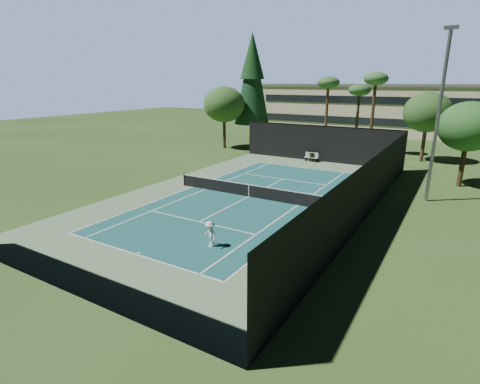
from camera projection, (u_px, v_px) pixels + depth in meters
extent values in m
plane|color=#2E4F1D|center=(249.00, 197.00, 29.21)|extent=(160.00, 160.00, 0.00)
cube|color=#66885F|center=(249.00, 197.00, 29.21)|extent=(18.00, 32.00, 0.01)
cube|color=#1B5859|center=(249.00, 197.00, 29.21)|extent=(10.97, 23.77, 0.01)
cube|color=white|center=(136.00, 254.00, 19.42)|extent=(10.97, 0.10, 0.01)
cube|color=white|center=(305.00, 168.00, 38.99)|extent=(10.97, 0.10, 0.01)
cube|color=white|center=(199.00, 222.00, 23.94)|extent=(8.23, 0.10, 0.01)
cube|color=white|center=(283.00, 179.00, 34.48)|extent=(8.23, 0.10, 0.01)
cube|color=white|center=(193.00, 187.00, 31.90)|extent=(0.10, 23.77, 0.01)
cube|color=white|center=(316.00, 208.00, 26.51)|extent=(0.10, 23.77, 0.01)
cube|color=white|center=(206.00, 189.00, 31.23)|extent=(0.10, 23.77, 0.01)
cube|color=white|center=(298.00, 205.00, 27.18)|extent=(0.10, 23.77, 0.01)
cube|color=white|center=(249.00, 197.00, 29.21)|extent=(0.10, 12.80, 0.01)
cube|color=white|center=(138.00, 253.00, 19.54)|extent=(0.10, 0.30, 0.01)
cube|color=white|center=(304.00, 168.00, 38.87)|extent=(0.10, 0.30, 0.01)
cylinder|color=black|center=(184.00, 179.00, 32.20)|extent=(0.10, 0.10, 1.10)
cylinder|color=black|center=(329.00, 203.00, 25.91)|extent=(0.10, 0.10, 1.10)
cube|color=black|center=(249.00, 191.00, 29.07)|extent=(12.80, 0.02, 0.92)
cube|color=white|center=(249.00, 185.00, 28.93)|extent=(12.80, 0.04, 0.07)
cube|color=white|center=(249.00, 191.00, 29.07)|extent=(0.05, 0.03, 0.92)
cube|color=black|center=(319.00, 144.00, 41.82)|extent=(18.00, 0.04, 4.00)
cube|color=black|center=(58.00, 248.00, 15.47)|extent=(18.00, 0.04, 4.00)
cube|color=black|center=(370.00, 188.00, 24.22)|extent=(0.04, 32.00, 4.00)
cube|color=black|center=(160.00, 160.00, 33.07)|extent=(0.04, 32.00, 4.00)
cube|color=black|center=(320.00, 126.00, 41.26)|extent=(18.00, 0.06, 0.06)
imported|color=white|center=(210.00, 234.00, 20.16)|extent=(1.08, 0.87, 1.46)
sphere|color=yellow|center=(125.00, 228.00, 22.85)|extent=(0.07, 0.07, 0.07)
sphere|color=#C8E634|center=(226.00, 185.00, 32.32)|extent=(0.07, 0.07, 0.07)
sphere|color=#BBCB2E|center=(270.00, 192.00, 30.34)|extent=(0.07, 0.07, 0.07)
sphere|color=#D0DA31|center=(213.00, 177.00, 35.33)|extent=(0.06, 0.06, 0.06)
cube|color=#BAAE9A|center=(311.00, 158.00, 42.00)|extent=(1.50, 0.45, 0.05)
cube|color=beige|center=(312.00, 155.00, 42.08)|extent=(1.50, 0.06, 0.55)
cube|color=black|center=(306.00, 159.00, 42.37)|extent=(0.06, 0.40, 0.42)
cube|color=black|center=(316.00, 160.00, 41.78)|extent=(0.06, 0.40, 0.42)
cylinder|color=black|center=(312.00, 157.00, 42.12)|extent=(0.52, 0.52, 0.90)
cylinder|color=black|center=(312.00, 153.00, 41.98)|extent=(0.56, 0.56, 0.05)
cylinder|color=#45321D|center=(252.00, 132.00, 52.72)|extent=(0.50, 0.50, 3.60)
cone|color=#13341B|center=(252.00, 79.00, 50.69)|extent=(4.80, 4.80, 12.00)
cone|color=#143817|center=(252.00, 56.00, 49.84)|extent=(3.30, 3.30, 6.00)
cylinder|color=#4E3321|center=(326.00, 117.00, 48.75)|extent=(0.36, 0.36, 8.55)
ellipsoid|color=#325F2B|center=(328.00, 83.00, 47.54)|extent=(2.80, 2.80, 1.54)
cylinder|color=#432E1C|center=(357.00, 120.00, 48.81)|extent=(0.36, 0.36, 7.65)
ellipsoid|color=#2D5A28|center=(360.00, 90.00, 47.72)|extent=(2.80, 2.80, 1.54)
cylinder|color=#48311E|center=(372.00, 118.00, 44.91)|extent=(0.36, 0.36, 9.00)
ellipsoid|color=#31652D|center=(376.00, 79.00, 43.64)|extent=(2.80, 2.80, 1.54)
cylinder|color=#4D3221|center=(423.00, 146.00, 41.91)|extent=(0.40, 0.40, 3.52)
ellipsoid|color=#29511F|center=(428.00, 112.00, 40.87)|extent=(5.12, 5.12, 4.35)
cylinder|color=#402F1B|center=(462.00, 167.00, 31.74)|extent=(0.40, 0.40, 3.30)
ellipsoid|color=#265B23|center=(469.00, 126.00, 30.77)|extent=(4.80, 4.80, 4.08)
cylinder|color=#46301E|center=(224.00, 134.00, 50.39)|extent=(0.40, 0.40, 3.74)
ellipsoid|color=#305F25|center=(224.00, 104.00, 49.29)|extent=(5.44, 5.44, 4.62)
cube|color=beige|center=(377.00, 109.00, 65.96)|extent=(40.00, 12.00, 8.00)
cube|color=#59595B|center=(380.00, 85.00, 64.81)|extent=(40.50, 12.50, 0.40)
cube|color=black|center=(369.00, 121.00, 61.43)|extent=(38.00, 0.15, 1.20)
cube|color=black|center=(371.00, 100.00, 60.47)|extent=(38.00, 0.15, 1.20)
cylinder|color=gray|center=(438.00, 120.00, 26.56)|extent=(0.24, 0.24, 12.00)
cube|color=gray|center=(451.00, 27.00, 24.83)|extent=(0.90, 0.25, 0.25)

